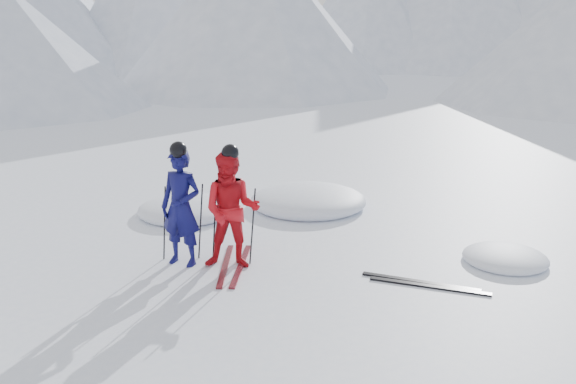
{
  "coord_description": "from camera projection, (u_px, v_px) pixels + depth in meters",
  "views": [
    {
      "loc": [
        -1.67,
        -8.58,
        3.62
      ],
      "look_at": [
        -1.75,
        0.5,
        1.1
      ],
      "focal_mm": 38.0,
      "sensor_mm": 36.0,
      "label": 1
    }
  ],
  "objects": [
    {
      "name": "skier_blue",
      "position": [
        181.0,
        208.0,
        9.27
      ],
      "size": [
        0.78,
        0.66,
        1.83
      ],
      "primitive_type": "imported",
      "rotation": [
        0.0,
        0.0,
        -0.39
      ],
      "color": "#0C0C48",
      "rests_on": "ground"
    },
    {
      "name": "pole_red_right",
      "position": [
        253.0,
        226.0,
        9.38
      ],
      "size": [
        0.12,
        0.08,
        1.2
      ],
      "primitive_type": "cylinder",
      "rotation": [
        -0.05,
        0.08,
        0.0
      ],
      "color": "black",
      "rests_on": "ground"
    },
    {
      "name": "pole_blue_right",
      "position": [
        201.0,
        221.0,
        9.59
      ],
      "size": [
        0.12,
        0.07,
        1.22
      ],
      "primitive_type": "cylinder",
      "rotation": [
        -0.04,
        0.08,
        0.0
      ],
      "color": "black",
      "rests_on": "ground"
    },
    {
      "name": "ground",
      "position": [
        403.0,
        271.0,
        9.22
      ],
      "size": [
        160.0,
        160.0,
        0.0
      ],
      "primitive_type": "plane",
      "color": "white",
      "rests_on": "ground"
    },
    {
      "name": "ski_worn_left",
      "position": [
        225.0,
        265.0,
        9.4
      ],
      "size": [
        0.09,
        1.7,
        0.03
      ],
      "primitive_type": "cube",
      "rotation": [
        0.0,
        0.0,
        0.0
      ],
      "color": "black",
      "rests_on": "ground"
    },
    {
      "name": "ski_loose_b",
      "position": [
        429.0,
        286.0,
        8.65
      ],
      "size": [
        1.63,
        0.65,
        0.03
      ],
      "primitive_type": "cube",
      "rotation": [
        0.0,
        0.0,
        1.23
      ],
      "color": "black",
      "rests_on": "ground"
    },
    {
      "name": "ski_worn_right",
      "position": [
        241.0,
        265.0,
        9.39
      ],
      "size": [
        0.21,
        1.7,
        0.03
      ],
      "primitive_type": "cube",
      "rotation": [
        0.0,
        0.0,
        -0.07
      ],
      "color": "black",
      "rests_on": "ground"
    },
    {
      "name": "pole_red_left",
      "position": [
        215.0,
        224.0,
        9.48
      ],
      "size": [
        0.12,
        0.1,
        1.2
      ],
      "primitive_type": "cylinder",
      "rotation": [
        0.06,
        0.08,
        0.0
      ],
      "color": "black",
      "rests_on": "ground"
    },
    {
      "name": "snow_lumps",
      "position": [
        287.0,
        213.0,
        12.07
      ],
      "size": [
        7.05,
        4.88,
        0.53
      ],
      "color": "white",
      "rests_on": "ground"
    },
    {
      "name": "skier_red",
      "position": [
        232.0,
        210.0,
        9.16
      ],
      "size": [
        0.9,
        0.71,
        1.81
      ],
      "primitive_type": "imported",
      "rotation": [
        0.0,
        0.0,
        -0.03
      ],
      "color": "red",
      "rests_on": "ground"
    },
    {
      "name": "pole_blue_left",
      "position": [
        165.0,
        223.0,
        9.5
      ],
      "size": [
        0.12,
        0.09,
        1.21
      ],
      "primitive_type": "cylinder",
      "rotation": [
        0.05,
        0.08,
        0.0
      ],
      "color": "black",
      "rests_on": "ground"
    },
    {
      "name": "ski_loose_a",
      "position": [
        420.0,
        282.0,
        8.79
      ],
      "size": [
        1.62,
        0.7,
        0.03
      ],
      "primitive_type": "cube",
      "rotation": [
        0.0,
        0.0,
        1.2
      ],
      "color": "black",
      "rests_on": "ground"
    }
  ]
}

